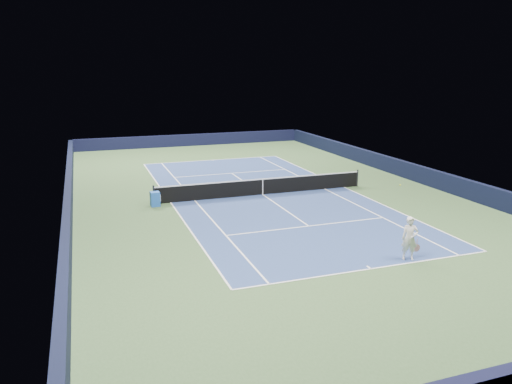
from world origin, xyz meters
name	(u,v)px	position (x,y,z in m)	size (l,w,h in m)	color
ground	(263,195)	(0.00, 0.00, 0.00)	(40.00, 40.00, 0.00)	#36522C
wall_far	(191,140)	(0.00, 19.82, 0.55)	(22.00, 0.35, 1.10)	black
wall_right	(416,173)	(10.82, 0.00, 0.55)	(0.35, 40.00, 1.10)	black
wall_left	(68,202)	(-10.82, 0.00, 0.55)	(0.35, 40.00, 1.10)	black
court_surface	(263,195)	(0.00, 0.00, 0.00)	(10.97, 23.77, 0.01)	navy
baseline_far	(212,160)	(0.00, 11.88, 0.01)	(10.97, 0.08, 0.00)	white
baseline_near	(371,269)	(0.00, -11.88, 0.01)	(10.97, 0.08, 0.00)	white
sideline_doubles_right	(344,187)	(5.49, 0.00, 0.01)	(0.08, 23.77, 0.00)	white
sideline_doubles_left	(171,203)	(-5.49, 0.00, 0.01)	(0.08, 23.77, 0.00)	white
sideline_singles_right	(325,189)	(4.12, 0.00, 0.01)	(0.08, 23.77, 0.00)	white
sideline_singles_left	(195,200)	(-4.12, 0.00, 0.01)	(0.08, 23.77, 0.00)	white
service_line_far	(232,173)	(0.00, 6.40, 0.01)	(8.23, 0.08, 0.00)	white
service_line_near	(309,226)	(0.00, -6.40, 0.01)	(8.23, 0.08, 0.00)	white
center_service_line	(263,194)	(0.00, 0.00, 0.01)	(0.08, 12.80, 0.00)	white
center_mark_far	(213,160)	(0.00, 11.73, 0.01)	(0.08, 0.30, 0.00)	white
center_mark_near	(369,267)	(0.00, -11.73, 0.01)	(0.08, 0.30, 0.00)	white
tennis_net	(263,186)	(0.00, 0.00, 0.50)	(12.90, 0.10, 1.07)	black
sponsor_cube	(155,199)	(-6.40, -0.42, 0.40)	(0.57, 0.47, 0.80)	blue
tennis_player	(410,238)	(1.92, -11.53, 0.88)	(0.85, 1.35, 2.82)	silver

